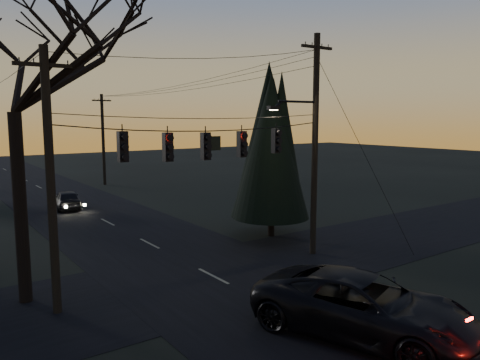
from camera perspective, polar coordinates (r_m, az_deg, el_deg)
main_road at (r=27.78m, az=-14.43°, el=-5.75°), size 8.00×120.00×0.02m
cross_road at (r=19.12m, az=-3.28°, el=-11.64°), size 60.00×7.00×0.02m
utility_pole_right at (r=22.40m, az=8.84°, el=-8.85°), size 5.00×0.30×10.00m
utility_pole_left at (r=16.93m, az=-21.34°, el=-14.81°), size 1.80×0.30×8.50m
utility_pole_far_r at (r=46.28m, az=-16.15°, el=-0.54°), size 1.80×0.30×8.50m
span_signal_assembly at (r=17.96m, az=-4.06°, el=4.32°), size 11.50×0.44×1.54m
bare_tree_left at (r=17.37m, az=-26.33°, el=16.05°), size 9.64×9.64×12.99m
evergreen_right at (r=24.69m, az=3.88°, el=3.58°), size 3.96×3.96×7.98m
suv_near at (r=14.44m, az=14.79°, el=-14.67°), size 4.95×7.05×1.79m
sedan_oncoming_a at (r=34.65m, az=-20.34°, el=-2.27°), size 2.09×4.04×1.31m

